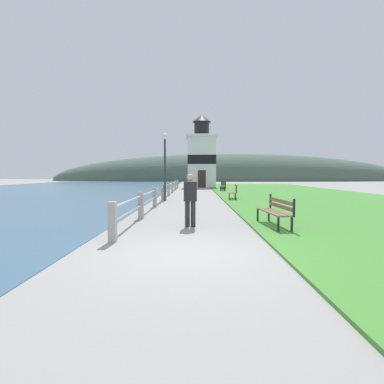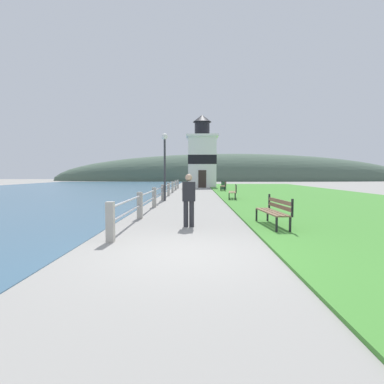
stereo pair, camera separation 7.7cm
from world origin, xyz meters
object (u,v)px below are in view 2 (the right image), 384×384
object	(u,v)px
lighthouse	(202,157)
trash_bin	(224,186)
park_bench_far	(224,185)
person_strolling	(189,198)
park_bench_near	(275,210)
lamp_post	(165,154)
park_bench_midway	(234,191)

from	to	relation	value
lighthouse	trash_bin	xyz separation A→B (m)	(2.01, -6.43, -3.16)
park_bench_far	person_strolling	size ratio (longest dim) A/B	1.04
park_bench_near	lamp_post	distance (m)	10.00
person_strolling	lamp_post	size ratio (longest dim) A/B	0.40
trash_bin	park_bench_midway	bearing A→B (deg)	-92.01
trash_bin	lamp_post	world-z (taller)	lamp_post
park_bench_near	park_bench_midway	size ratio (longest dim) A/B	1.04
park_bench_near	park_bench_far	bearing A→B (deg)	-95.29
lamp_post	trash_bin	bearing A→B (deg)	68.75
lamp_post	park_bench_near	bearing A→B (deg)	-64.57
park_bench_far	person_strolling	bearing A→B (deg)	84.84
park_bench_near	lighthouse	bearing A→B (deg)	-91.25
trash_bin	lamp_post	size ratio (longest dim) A/B	0.21
park_bench_midway	trash_bin	xyz separation A→B (m)	(0.38, 10.91, -0.12)
park_bench_near	lamp_post	size ratio (longest dim) A/B	0.50
park_bench_midway	person_strolling	size ratio (longest dim) A/B	1.18
person_strolling	lamp_post	xyz separation A→B (m)	(-1.64, 8.69, 1.87)
park_bench_midway	trash_bin	world-z (taller)	park_bench_midway
person_strolling	lamp_post	bearing A→B (deg)	7.69
park_bench_far	lamp_post	bearing A→B (deg)	68.80
person_strolling	lamp_post	world-z (taller)	lamp_post
lighthouse	lamp_post	size ratio (longest dim) A/B	2.16
park_bench_midway	park_bench_far	distance (m)	8.77
park_bench_near	lamp_post	xyz separation A→B (m)	(-4.19, 8.81, 2.20)
trash_bin	person_strolling	bearing A→B (deg)	-98.13
lamp_post	park_bench_far	bearing A→B (deg)	65.47
park_bench_midway	trash_bin	distance (m)	10.92
park_bench_midway	trash_bin	size ratio (longest dim) A/B	2.24
park_bench_near	trash_bin	size ratio (longest dim) A/B	2.33
park_bench_near	trash_bin	world-z (taller)	park_bench_near
person_strolling	trash_bin	distance (m)	20.60
park_bench_far	lighthouse	xyz separation A→B (m)	(-1.82, 8.58, 3.04)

